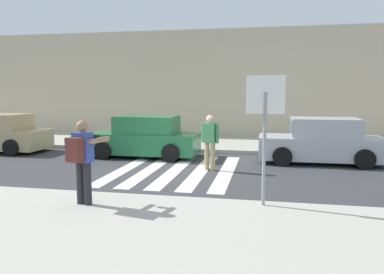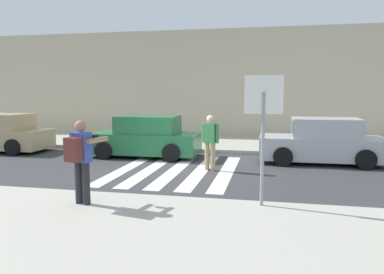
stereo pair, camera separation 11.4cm
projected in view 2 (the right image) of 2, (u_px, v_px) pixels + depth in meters
name	position (u px, v px, depth m)	size (l,w,h in m)	color
ground_plane	(174.00, 171.00, 11.59)	(120.00, 120.00, 0.00)	#38383A
sidewalk_near	(70.00, 252.00, 5.55)	(60.00, 6.00, 0.14)	#B2AD9E
sidewalk_far	(207.00, 143.00, 17.41)	(60.00, 4.80, 0.14)	#B2AD9E
building_facade_far	(220.00, 85.00, 21.35)	(56.00, 4.00, 5.65)	beige
crosswalk_stripe_0	(128.00, 167.00, 12.11)	(0.44, 5.20, 0.01)	silver
crosswalk_stripe_1	(152.00, 168.00, 11.94)	(0.44, 5.20, 0.01)	silver
crosswalk_stripe_2	(176.00, 170.00, 11.78)	(0.44, 5.20, 0.01)	silver
crosswalk_stripe_3	(201.00, 171.00, 11.62)	(0.44, 5.20, 0.01)	silver
crosswalk_stripe_4	(227.00, 172.00, 11.45)	(0.44, 5.20, 0.01)	silver
stop_sign	(263.00, 111.00, 7.41)	(0.76, 0.08, 2.62)	gray
photographer_with_backpack	(81.00, 155.00, 7.58)	(0.70, 0.92, 1.72)	#232328
pedestrian_crossing	(210.00, 139.00, 11.56)	(0.56, 0.33, 1.72)	tan
parked_car_tan	(0.00, 134.00, 15.36)	(4.10, 1.92, 1.55)	tan
parked_car_green	(146.00, 138.00, 14.08)	(4.10, 1.92, 1.55)	#236B3D
parked_car_silver	(322.00, 142.00, 12.79)	(4.10, 1.92, 1.55)	#B7BABF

